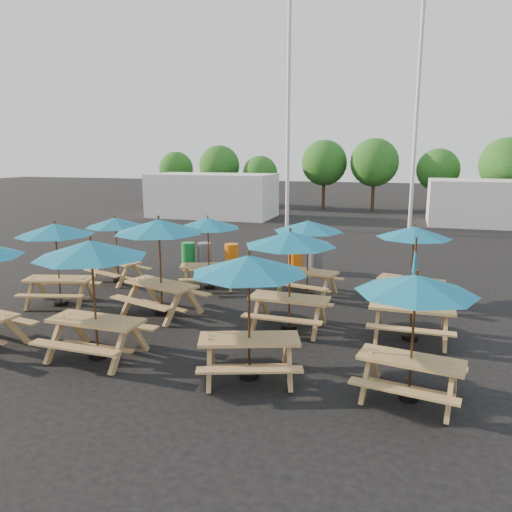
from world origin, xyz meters
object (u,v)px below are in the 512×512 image
(picnic_unit_5, at_px, (208,227))
(waste_bin_4, at_px, (315,262))
(picnic_unit_11, at_px, (414,237))
(waste_bin_1, at_px, (204,254))
(picnic_unit_10, at_px, (413,298))
(picnic_unit_7, at_px, (290,244))
(waste_bin_0, at_px, (188,253))
(picnic_unit_6, at_px, (249,271))
(picnic_unit_2, at_px, (116,226))
(waste_bin_3, at_px, (296,259))
(waste_bin_2, at_px, (232,255))
(picnic_unit_4, at_px, (159,232))
(picnic_unit_9, at_px, (416,291))
(picnic_unit_3, at_px, (91,256))
(picnic_unit_8, at_px, (308,230))
(picnic_unit_1, at_px, (55,234))

(picnic_unit_5, bearing_deg, waste_bin_4, 25.61)
(picnic_unit_11, bearing_deg, waste_bin_1, 169.28)
(picnic_unit_10, bearing_deg, picnic_unit_7, -176.26)
(waste_bin_0, relative_size, waste_bin_4, 1.00)
(picnic_unit_6, distance_m, waste_bin_1, 10.05)
(picnic_unit_2, height_order, waste_bin_3, picnic_unit_2)
(waste_bin_2, bearing_deg, picnic_unit_7, -59.13)
(picnic_unit_7, bearing_deg, picnic_unit_6, -90.43)
(picnic_unit_5, height_order, waste_bin_4, picnic_unit_5)
(picnic_unit_10, bearing_deg, picnic_unit_4, -178.85)
(picnic_unit_6, height_order, picnic_unit_9, picnic_unit_6)
(picnic_unit_4, xyz_separation_m, picnic_unit_6, (3.34, -2.94, -0.13))
(picnic_unit_6, height_order, waste_bin_3, picnic_unit_6)
(picnic_unit_3, xyz_separation_m, picnic_unit_7, (3.42, 2.81, -0.08))
(picnic_unit_4, xyz_separation_m, picnic_unit_11, (6.25, 2.72, -0.26))
(picnic_unit_3, xyz_separation_m, picnic_unit_11, (6.20, 5.67, -0.22))
(picnic_unit_2, relative_size, picnic_unit_8, 1.02)
(picnic_unit_2, bearing_deg, picnic_unit_1, -72.95)
(picnic_unit_7, xyz_separation_m, picnic_unit_10, (2.80, 0.12, -1.11))
(picnic_unit_8, bearing_deg, picnic_unit_6, -77.28)
(picnic_unit_5, xyz_separation_m, waste_bin_0, (-2.05, 2.97, -1.52))
(waste_bin_1, distance_m, waste_bin_4, 4.30)
(picnic_unit_4, xyz_separation_m, waste_bin_2, (-0.17, 5.94, -1.78))
(picnic_unit_7, xyz_separation_m, picnic_unit_9, (2.78, -2.81, -0.15))
(picnic_unit_7, distance_m, picnic_unit_11, 3.99)
(waste_bin_0, bearing_deg, waste_bin_2, 7.55)
(picnic_unit_1, bearing_deg, picnic_unit_2, 72.91)
(picnic_unit_3, xyz_separation_m, picnic_unit_10, (6.22, 2.94, -1.19))
(picnic_unit_5, height_order, waste_bin_0, picnic_unit_5)
(picnic_unit_2, bearing_deg, picnic_unit_8, 22.10)
(waste_bin_3, bearing_deg, picnic_unit_1, -132.03)
(picnic_unit_6, relative_size, picnic_unit_9, 1.17)
(picnic_unit_6, height_order, waste_bin_4, picnic_unit_6)
(picnic_unit_1, xyz_separation_m, picnic_unit_8, (6.40, 2.95, -0.04))
(picnic_unit_7, bearing_deg, waste_bin_1, 130.01)
(picnic_unit_7, height_order, waste_bin_0, picnic_unit_7)
(picnic_unit_8, height_order, waste_bin_4, picnic_unit_8)
(picnic_unit_11, bearing_deg, waste_bin_4, 149.84)
(picnic_unit_2, xyz_separation_m, waste_bin_0, (1.10, 3.09, -1.44))
(picnic_unit_2, distance_m, waste_bin_2, 4.56)
(waste_bin_4, bearing_deg, picnic_unit_8, -84.83)
(waste_bin_2, bearing_deg, picnic_unit_3, -88.62)
(picnic_unit_11, distance_m, waste_bin_1, 8.25)
(waste_bin_3, xyz_separation_m, waste_bin_4, (0.77, -0.27, 0.00))
(picnic_unit_4, bearing_deg, picnic_unit_5, 103.77)
(picnic_unit_1, height_order, picnic_unit_11, picnic_unit_1)
(picnic_unit_2, height_order, picnic_unit_8, picnic_unit_8)
(picnic_unit_7, bearing_deg, waste_bin_2, 122.79)
(picnic_unit_4, height_order, waste_bin_0, picnic_unit_4)
(picnic_unit_10, relative_size, waste_bin_1, 2.86)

